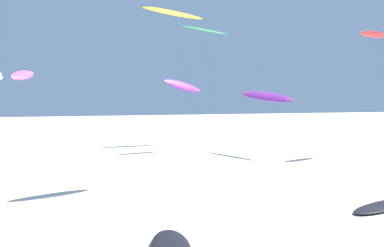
% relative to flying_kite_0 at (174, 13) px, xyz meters
% --- Properties ---
extents(flying_kite_0, '(5.50, 11.15, 13.04)m').
position_rel_flying_kite_0_xyz_m(flying_kite_0, '(0.00, 0.00, 0.00)').
color(flying_kite_0, yellow).
rests_on(flying_kite_0, ground).
extents(flying_kite_1, '(7.32, 3.36, 16.74)m').
position_rel_flying_kite_0_xyz_m(flying_kite_1, '(12.03, 26.10, 3.45)').
color(flying_kite_1, green).
rests_on(flying_kite_1, ground).
extents(flying_kite_4, '(3.28, 11.05, 7.69)m').
position_rel_flying_kite_0_xyz_m(flying_kite_4, '(14.82, 13.25, -5.91)').
color(flying_kite_4, purple).
rests_on(flying_kite_4, ground).
extents(flying_kite_5, '(5.18, 7.49, 9.14)m').
position_rel_flying_kite_0_xyz_m(flying_kite_5, '(6.55, 18.95, -4.62)').
color(flying_kite_5, purple).
rests_on(flying_kite_5, ground).
extents(flying_kite_6, '(4.92, 8.10, 13.94)m').
position_rel_flying_kite_0_xyz_m(flying_kite_6, '(25.25, 8.29, 0.91)').
color(flying_kite_6, red).
rests_on(flying_kite_6, ground).
extents(flying_kite_7, '(5.12, 11.90, 10.86)m').
position_rel_flying_kite_0_xyz_m(flying_kite_7, '(-12.28, 32.66, -2.93)').
color(flying_kite_7, '#EA5193').
rests_on(flying_kite_7, ground).
extents(grounded_kite_0, '(2.59, 4.83, 0.38)m').
position_rel_flying_kite_0_xyz_m(grounded_kite_0, '(-3.69, -12.29, -12.40)').
color(grounded_kite_0, black).
rests_on(grounded_kite_0, ground).
extents(grounded_kite_1, '(6.11, 3.23, 0.24)m').
position_rel_flying_kite_0_xyz_m(grounded_kite_1, '(10.24, -9.59, -12.47)').
color(grounded_kite_1, black).
rests_on(grounded_kite_1, ground).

